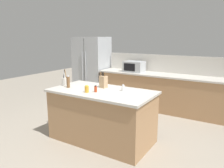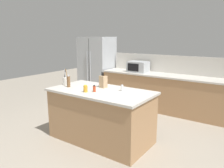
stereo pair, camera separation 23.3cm
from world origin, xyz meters
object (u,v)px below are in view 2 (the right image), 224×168
at_px(pepper_grinder, 69,81).
at_px(honey_jar, 85,89).
at_px(refrigerator, 97,68).
at_px(spice_jar_paprika, 94,89).
at_px(microwave, 138,67).
at_px(salt_shaker, 122,88).
at_px(utensil_crock, 66,81).
at_px(knife_block, 103,82).

relative_size(pepper_grinder, honey_jar, 1.85).
bearing_deg(honey_jar, pepper_grinder, 168.47).
bearing_deg(refrigerator, spice_jar_paprika, -51.87).
height_order(refrigerator, microwave, refrigerator).
relative_size(microwave, salt_shaker, 4.63).
relative_size(refrigerator, microwave, 3.58).
relative_size(utensil_crock, pepper_grinder, 1.40).
bearing_deg(salt_shaker, microwave, 111.01).
relative_size(pepper_grinder, salt_shaker, 2.04).
height_order(spice_jar_paprika, salt_shaker, spice_jar_paprika).
height_order(refrigerator, utensil_crock, refrigerator).
bearing_deg(microwave, utensil_crock, -99.84).
bearing_deg(salt_shaker, utensil_crock, -169.45).
xyz_separation_m(microwave, spice_jar_paprika, (0.42, -2.35, -0.09)).
xyz_separation_m(refrigerator, utensil_crock, (1.07, -2.29, 0.09)).
distance_m(refrigerator, spice_jar_paprika, 3.05).
height_order(microwave, salt_shaker, microwave).
xyz_separation_m(refrigerator, pepper_grinder, (1.25, -2.40, 0.12)).
xyz_separation_m(salt_shaker, honey_jar, (-0.47, -0.42, 0.01)).
relative_size(salt_shaker, honey_jar, 0.91).
relative_size(utensil_crock, honey_jar, 2.59).
height_order(knife_block, spice_jar_paprika, knife_block).
bearing_deg(salt_shaker, spice_jar_paprika, -138.16).
relative_size(spice_jar_paprika, salt_shaker, 1.02).
height_order(utensil_crock, pepper_grinder, utensil_crock).
bearing_deg(refrigerator, utensil_crock, -64.90).
bearing_deg(knife_block, refrigerator, 142.35).
distance_m(microwave, honey_jar, 2.47).
bearing_deg(honey_jar, refrigerator, 125.30).
bearing_deg(refrigerator, honey_jar, -54.70).
bearing_deg(microwave, knife_block, -80.08).
xyz_separation_m(knife_block, spice_jar_paprika, (0.07, -0.34, -0.06)).
bearing_deg(refrigerator, salt_shaker, -42.82).
distance_m(knife_block, utensil_crock, 0.78).
height_order(salt_shaker, honey_jar, honey_jar).
height_order(refrigerator, honey_jar, refrigerator).
height_order(refrigerator, knife_block, refrigerator).
bearing_deg(microwave, salt_shaker, -68.99).
bearing_deg(honey_jar, salt_shaker, 41.94).
bearing_deg(spice_jar_paprika, knife_block, 101.29).
height_order(pepper_grinder, honey_jar, pepper_grinder).
bearing_deg(spice_jar_paprika, honey_jar, -137.75).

